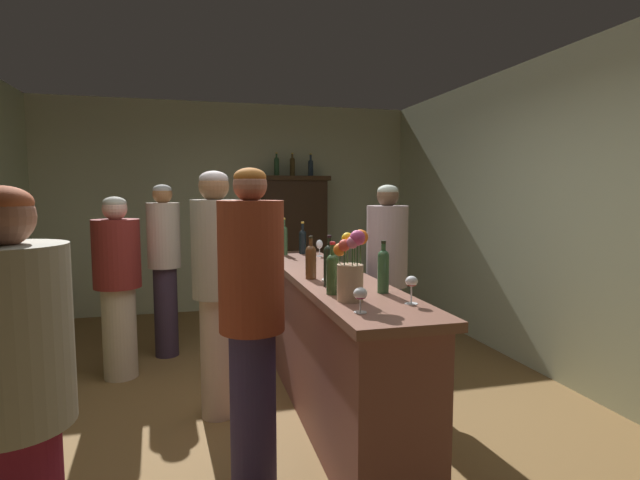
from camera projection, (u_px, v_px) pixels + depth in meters
floor at (279, 434)px, 3.20m from camera, size 9.25×9.25×0.00m
wall_back at (232, 208)px, 6.55m from camera, size 4.93×0.12×2.74m
wall_right at (600, 220)px, 3.68m from camera, size 0.12×7.24×2.74m
bar_counter at (328, 342)px, 3.52m from camera, size 0.53×2.80×1.00m
display_cabinet at (294, 241)px, 6.50m from camera, size 0.90×0.42×1.79m
wine_bottle_malbec at (311, 260)px, 3.28m from camera, size 0.07×0.07×0.29m
wine_bottle_riesling at (303, 240)px, 4.62m from camera, size 0.07×0.07×0.30m
wine_bottle_rose at (383, 269)px, 2.82m from camera, size 0.07×0.07×0.30m
wine_bottle_pinot at (284, 239)px, 4.52m from camera, size 0.06×0.06×0.34m
wine_bottle_chardonnay at (333, 271)px, 2.78m from camera, size 0.07×0.07×0.30m
wine_bottle_syrah at (329, 263)px, 3.03m from camera, size 0.07×0.07×0.32m
wine_glass_front at (412, 283)px, 2.54m from camera, size 0.07×0.07×0.15m
wine_glass_mid at (360, 295)px, 2.36m from camera, size 0.07×0.07×0.12m
wine_glass_rear at (319, 245)px, 4.43m from camera, size 0.07×0.07×0.15m
flower_arrangement at (351, 267)px, 2.61m from camera, size 0.19×0.17×0.38m
cheese_plate at (333, 280)px, 3.20m from camera, size 0.15×0.15×0.01m
display_bottle_left at (277, 165)px, 6.35m from camera, size 0.07×0.07×0.30m
display_bottle_midleft at (292, 166)px, 6.40m from camera, size 0.07×0.07×0.30m
display_bottle_center at (311, 167)px, 6.46m from camera, size 0.07×0.07×0.30m
patron_tall at (164, 262)px, 4.66m from camera, size 0.31×0.31×1.65m
patron_redhead at (216, 282)px, 3.38m from camera, size 0.32×0.32×1.72m
patron_in_grey at (252, 316)px, 2.54m from camera, size 0.34×0.34×1.70m
patron_in_navy at (14, 408)px, 1.60m from camera, size 0.38×0.38×1.60m
patron_by_cabinet at (118, 281)px, 4.11m from camera, size 0.38×0.38×1.54m
bartender at (387, 277)px, 3.92m from camera, size 0.33×0.33×1.64m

